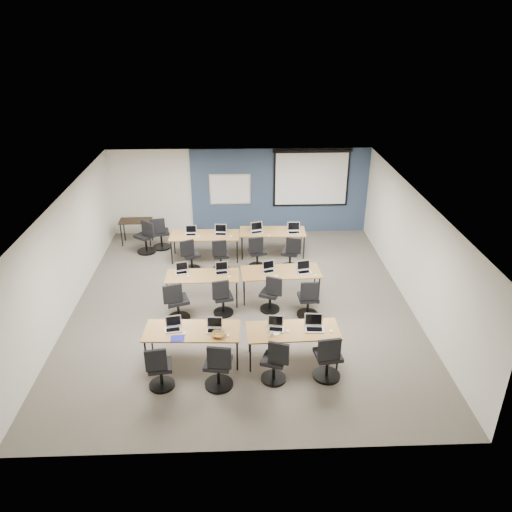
{
  "coord_description": "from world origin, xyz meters",
  "views": [
    {
      "loc": [
        -0.07,
        -10.34,
        6.29
      ],
      "look_at": [
        0.34,
        0.4,
        1.1
      ],
      "focal_mm": 35.0,
      "sensor_mm": 36.0,
      "label": 1
    }
  ],
  "objects_px": {
    "training_table_front_right": "(293,332)",
    "task_chair_10": "(257,255)",
    "training_table_back_left": "(205,236)",
    "task_chair_6": "(271,297)",
    "task_chair_11": "(291,255)",
    "task_chair_8": "(190,258)",
    "spare_chair_a": "(160,236)",
    "training_table_mid_left": "(202,277)",
    "laptop_7": "(304,269)",
    "projector_screen": "(311,175)",
    "task_chair_3": "(328,361)",
    "task_chair_4": "(177,305)",
    "laptop_8": "(191,232)",
    "training_table_mid_right": "(281,273)",
    "task_chair_7": "(308,301)",
    "spare_chair_b": "(146,239)",
    "laptop_10": "(257,230)",
    "task_chair_0": "(160,371)",
    "laptop_1": "(214,327)",
    "laptop_4": "(182,270)",
    "whiteboard": "(230,189)",
    "laptop_0": "(173,326)",
    "task_chair_5": "(223,300)",
    "training_table_front_left": "(192,332)",
    "laptop_5": "(222,270)",
    "laptop_9": "(221,232)",
    "task_chair_1": "(219,369)",
    "laptop_6": "(269,269)",
    "task_chair_2": "(275,364)",
    "training_table_back_right": "(272,233)",
    "laptop_2": "(276,326)",
    "task_chair_9": "(220,258)",
    "utility_table": "(136,223)"
  },
  "relations": [
    {
      "from": "task_chair_0",
      "to": "laptop_4",
      "type": "height_order",
      "value": "task_chair_0"
    },
    {
      "from": "training_table_mid_left",
      "to": "laptop_1",
      "type": "distance_m",
      "value": 2.33
    },
    {
      "from": "task_chair_8",
      "to": "laptop_10",
      "type": "bearing_deg",
      "value": 2.02
    },
    {
      "from": "laptop_4",
      "to": "spare_chair_a",
      "type": "distance_m",
      "value": 3.13
    },
    {
      "from": "task_chair_5",
      "to": "laptop_4",
      "type": "bearing_deg",
      "value": 129.12
    },
    {
      "from": "task_chair_1",
      "to": "task_chair_10",
      "type": "distance_m",
      "value": 4.96
    },
    {
      "from": "task_chair_4",
      "to": "task_chair_11",
      "type": "xyz_separation_m",
      "value": [
        2.83,
        2.48,
        -0.01
      ]
    },
    {
      "from": "laptop_1",
      "to": "task_chair_7",
      "type": "bearing_deg",
      "value": 41.14
    },
    {
      "from": "task_chair_7",
      "to": "spare_chair_b",
      "type": "bearing_deg",
      "value": 136.16
    },
    {
      "from": "training_table_front_right",
      "to": "task_chair_10",
      "type": "bearing_deg",
      "value": 95.33
    },
    {
      "from": "training_table_mid_right",
      "to": "task_chair_6",
      "type": "height_order",
      "value": "task_chair_6"
    },
    {
      "from": "task_chair_2",
      "to": "training_table_back_right",
      "type": "bearing_deg",
      "value": 106.38
    },
    {
      "from": "training_table_back_right",
      "to": "task_chair_10",
      "type": "distance_m",
      "value": 1.03
    },
    {
      "from": "whiteboard",
      "to": "task_chair_4",
      "type": "relative_size",
      "value": 1.28
    },
    {
      "from": "laptop_1",
      "to": "task_chair_8",
      "type": "height_order",
      "value": "laptop_1"
    },
    {
      "from": "projector_screen",
      "to": "task_chair_4",
      "type": "distance_m",
      "value": 6.42
    },
    {
      "from": "laptop_8",
      "to": "task_chair_10",
      "type": "height_order",
      "value": "task_chair_10"
    },
    {
      "from": "spare_chair_a",
      "to": "task_chair_10",
      "type": "bearing_deg",
      "value": -37.49
    },
    {
      "from": "training_table_back_left",
      "to": "task_chair_6",
      "type": "height_order",
      "value": "task_chair_6"
    },
    {
      "from": "laptop_5",
      "to": "task_chair_8",
      "type": "height_order",
      "value": "laptop_5"
    },
    {
      "from": "training_table_mid_right",
      "to": "task_chair_3",
      "type": "xyz_separation_m",
      "value": [
        0.64,
        -3.08,
        -0.27
      ]
    },
    {
      "from": "laptop_8",
      "to": "task_chair_10",
      "type": "relative_size",
      "value": 0.32
    },
    {
      "from": "whiteboard",
      "to": "task_chair_0",
      "type": "distance_m",
      "value": 7.55
    },
    {
      "from": "task_chair_1",
      "to": "training_table_mid_left",
      "type": "bearing_deg",
      "value": 107.91
    },
    {
      "from": "task_chair_4",
      "to": "training_table_mid_left",
      "type": "bearing_deg",
      "value": 37.05
    },
    {
      "from": "task_chair_5",
      "to": "laptop_10",
      "type": "xyz_separation_m",
      "value": [
        0.92,
        3.18,
        0.4
      ]
    },
    {
      "from": "laptop_8",
      "to": "training_table_mid_left",
      "type": "bearing_deg",
      "value": -81.17
    },
    {
      "from": "training_table_front_left",
      "to": "task_chair_5",
      "type": "height_order",
      "value": "task_chair_5"
    },
    {
      "from": "training_table_mid_right",
      "to": "task_chair_0",
      "type": "xyz_separation_m",
      "value": [
        -2.5,
        -3.22,
        -0.29
      ]
    },
    {
      "from": "whiteboard",
      "to": "task_chair_3",
      "type": "xyz_separation_m",
      "value": [
        1.88,
        -7.22,
        -1.03
      ]
    },
    {
      "from": "task_chair_4",
      "to": "utility_table",
      "type": "height_order",
      "value": "task_chair_4"
    },
    {
      "from": "training_table_front_left",
      "to": "laptop_6",
      "type": "distance_m",
      "value": 2.97
    },
    {
      "from": "laptop_8",
      "to": "spare_chair_a",
      "type": "xyz_separation_m",
      "value": [
        -0.97,
        0.66,
        -0.37
      ]
    },
    {
      "from": "task_chair_4",
      "to": "spare_chair_a",
      "type": "xyz_separation_m",
      "value": [
        -0.89,
        3.93,
        0.0
      ]
    },
    {
      "from": "training_table_back_left",
      "to": "task_chair_6",
      "type": "distance_m",
      "value": 3.38
    },
    {
      "from": "laptop_9",
      "to": "training_table_front_left",
      "type": "bearing_deg",
      "value": -89.71
    },
    {
      "from": "training_table_mid_left",
      "to": "laptop_1",
      "type": "bearing_deg",
      "value": -80.62
    },
    {
      "from": "task_chair_0",
      "to": "task_chair_8",
      "type": "relative_size",
      "value": 1.02
    },
    {
      "from": "laptop_8",
      "to": "spare_chair_b",
      "type": "xyz_separation_m",
      "value": [
        -1.34,
        0.38,
        -0.37
      ]
    },
    {
      "from": "training_table_back_left",
      "to": "laptop_1",
      "type": "bearing_deg",
      "value": -83.04
    },
    {
      "from": "training_table_front_left",
      "to": "task_chair_9",
      "type": "xyz_separation_m",
      "value": [
        0.45,
        3.93,
        -0.3
      ]
    },
    {
      "from": "laptop_2",
      "to": "spare_chair_a",
      "type": "xyz_separation_m",
      "value": [
        -3.01,
        5.43,
        -0.37
      ]
    },
    {
      "from": "task_chair_11",
      "to": "task_chair_8",
      "type": "bearing_deg",
      "value": -162.34
    },
    {
      "from": "task_chair_4",
      "to": "laptop_8",
      "type": "bearing_deg",
      "value": 69.77
    },
    {
      "from": "laptop_10",
      "to": "task_chair_10",
      "type": "xyz_separation_m",
      "value": [
        -0.03,
        -0.83,
        -0.4
      ]
    },
    {
      "from": "training_table_front_right",
      "to": "laptop_0",
      "type": "xyz_separation_m",
      "value": [
        -2.35,
        0.14,
        0.1
      ]
    },
    {
      "from": "spare_chair_a",
      "to": "whiteboard",
      "type": "bearing_deg",
      "value": 17.38
    },
    {
      "from": "projector_screen",
      "to": "task_chair_3",
      "type": "height_order",
      "value": "projector_screen"
    },
    {
      "from": "laptop_7",
      "to": "task_chair_11",
      "type": "relative_size",
      "value": 0.34
    },
    {
      "from": "training_table_mid_left",
      "to": "laptop_7",
      "type": "relative_size",
      "value": 5.29
    }
  ]
}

